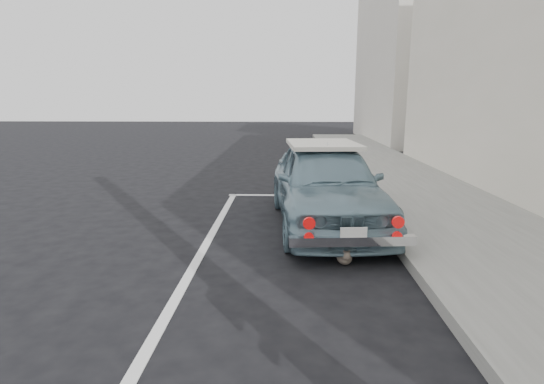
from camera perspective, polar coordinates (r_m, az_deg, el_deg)
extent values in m
cube|color=slate|center=(5.91, 31.96, -9.51)|extent=(2.80, 40.00, 0.15)
cube|color=#1632B3|center=(13.70, 22.26, 21.99)|extent=(0.10, 2.00, 1.60)
cube|color=beige|center=(23.61, 17.56, 16.35)|extent=(3.50, 10.00, 8.00)
cube|color=silver|center=(9.46, 3.26, -0.45)|extent=(3.00, 0.12, 0.01)
cube|color=silver|center=(6.20, -9.15, -7.47)|extent=(0.12, 7.00, 0.01)
imported|color=#6F909E|center=(7.19, 7.24, 1.10)|extent=(1.97, 4.24, 1.40)
cube|color=silver|center=(7.50, 6.84, 6.45)|extent=(1.28, 1.65, 0.07)
cube|color=silver|center=(5.36, 10.77, -6.45)|extent=(1.58, 0.24, 0.12)
cube|color=white|center=(5.29, 10.92, -5.58)|extent=(0.33, 0.05, 0.17)
cylinder|color=red|center=(5.16, 5.01, -4.22)|extent=(0.15, 0.05, 0.15)
cylinder|color=red|center=(5.42, 16.60, -3.91)|extent=(0.15, 0.05, 0.15)
cylinder|color=red|center=(5.22, 4.98, -6.11)|extent=(0.12, 0.05, 0.12)
cylinder|color=red|center=(5.47, 16.48, -5.72)|extent=(0.12, 0.05, 0.12)
ellipsoid|color=#665B4E|center=(5.63, 9.69, -8.51)|extent=(0.22, 0.32, 0.19)
sphere|color=#665B4E|center=(5.48, 9.99, -8.38)|extent=(0.12, 0.12, 0.12)
cone|color=#665B4E|center=(5.45, 9.68, -7.81)|extent=(0.04, 0.04, 0.05)
cone|color=#665B4E|center=(5.47, 10.35, -7.78)|extent=(0.04, 0.04, 0.05)
cylinder|color=#665B4E|center=(5.80, 9.82, -8.55)|extent=(0.11, 0.19, 0.03)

